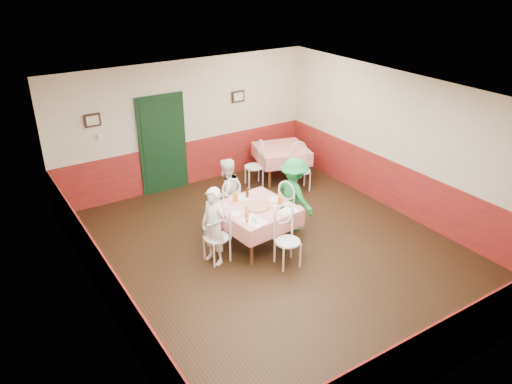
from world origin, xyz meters
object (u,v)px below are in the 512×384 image
chair_left (217,238)px  chair_second_b (301,171)px  glass_c (236,198)px  second_table (281,163)px  main_table (256,226)px  diner_left (214,226)px  chair_near (288,242)px  glass_b (280,201)px  wallet (281,207)px  chair_right (291,209)px  beer_bottle (247,193)px  diner_far (226,193)px  pizza (257,207)px  diner_right (294,195)px  chair_second_a (254,167)px  glass_a (247,216)px  chair_far (228,205)px

chair_left → chair_second_b: bearing=113.7°
glass_c → second_table: bearing=38.3°
main_table → chair_second_b: 2.53m
main_table → diner_left: bearing=-174.1°
chair_left → chair_near: size_ratio=1.00×
chair_near → glass_b: (0.32, 0.69, 0.39)m
wallet → chair_left: bearing=165.7°
chair_right → beer_bottle: 0.93m
chair_second_b → glass_c: size_ratio=5.81×
diner_left → diner_far: (0.80, 0.99, -0.00)m
chair_left → chair_near: same height
glass_c → chair_right: bearing=-15.6°
pizza → diner_right: (0.89, 0.13, -0.05)m
wallet → diner_far: diner_far is taller
glass_c → diner_far: diner_far is taller
chair_near → glass_b: size_ratio=5.83×
beer_bottle → diner_left: (-0.95, -0.48, -0.17)m
chair_near → chair_second_b: bearing=56.5°
chair_right → chair_second_b: size_ratio=1.00×
main_table → second_table: 3.01m
glass_b → beer_bottle: (-0.35, 0.54, 0.02)m
chair_second_a → glass_a: size_ratio=6.87×
chair_near → chair_second_b: same height
glass_b → diner_left: 1.32m
pizza → glass_c: glass_c is taller
chair_right → chair_left: bearing=77.8°
chair_second_b → pizza: size_ratio=2.11×
chair_second_b → diner_far: bearing=-150.6°
chair_left → chair_near: (0.93, -0.76, 0.00)m
chair_left → chair_second_a: 3.14m
glass_c → chair_far: bearing=77.2°
main_table → chair_far: (-0.09, 0.85, 0.08)m
chair_far → wallet: bearing=117.2°
pizza → wallet: 0.41m
chair_far → wallet: (0.43, -1.11, 0.32)m
chair_right → chair_far: bearing=32.8°
second_table → chair_far: bearing=-148.5°
chair_far → beer_bottle: 0.63m
glass_a → diner_left: bearing=159.4°
chair_far → glass_b: size_ratio=5.83×
second_table → glass_c: bearing=-141.7°
chair_right → glass_a: size_ratio=6.87×
chair_second_b → chair_near: bearing=-115.6°
chair_near → pizza: chair_near is taller
glass_b → second_table: bearing=54.3°
pizza → diner_right: size_ratio=0.30×
glass_a → glass_c: (0.18, 0.67, 0.01)m
chair_second_a → diner_right: diner_right is taller
chair_second_a → wallet: bearing=-6.4°
wallet → diner_left: diner_left is taller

